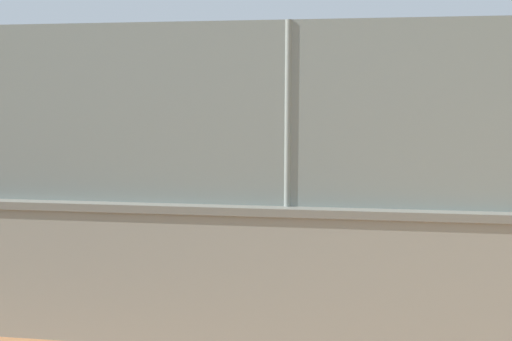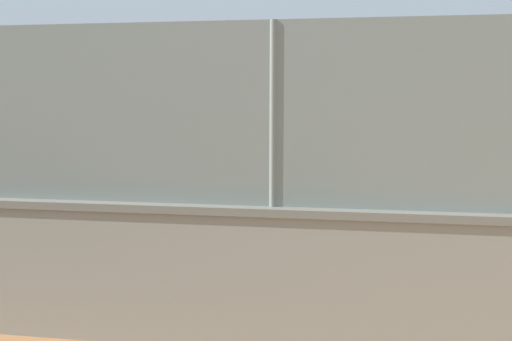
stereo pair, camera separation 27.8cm
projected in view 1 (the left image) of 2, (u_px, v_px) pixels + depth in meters
The scene contains 6 objects.
ground_plane at pixel (315, 172), 17.51m from camera, with size 260.00×260.00×0.00m, color #A36B42.
perimeter_wall at pixel (127, 271), 5.37m from camera, with size 23.65×0.70×1.48m.
fence_panel_on_wall at pixel (122, 114), 5.15m from camera, with size 23.24×0.45×1.77m.
player_near_wall_returning at pixel (178, 142), 18.72m from camera, with size 1.01×0.76×1.56m.
player_crossing_court at pixel (495, 188), 9.22m from camera, with size 1.16×0.75×1.58m.
sports_ball at pixel (150, 150), 17.16m from camera, with size 0.22×0.22×0.22m, color orange.
Camera 1 is at (0.11, 17.44, 2.54)m, focal length 36.37 mm.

